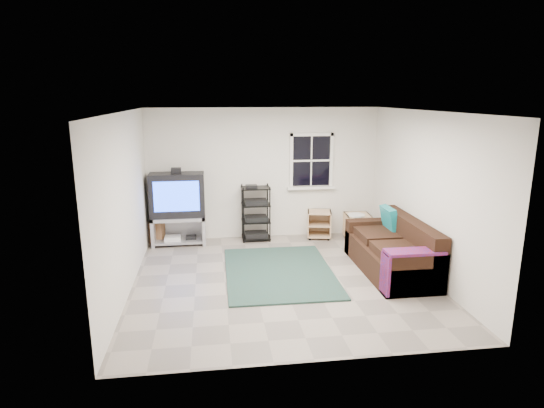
{
  "coord_description": "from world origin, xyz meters",
  "views": [
    {
      "loc": [
        -1.07,
        -6.6,
        2.83
      ],
      "look_at": [
        -0.1,
        0.4,
        1.13
      ],
      "focal_mm": 30.0,
      "sensor_mm": 36.0,
      "label": 1
    }
  ],
  "objects": [
    {
      "name": "room",
      "position": [
        0.95,
        2.27,
        1.48
      ],
      "size": [
        4.6,
        4.62,
        4.6
      ],
      "color": "gray",
      "rests_on": "ground"
    },
    {
      "name": "sofa",
      "position": [
        1.85,
        0.1,
        0.33
      ],
      "size": [
        0.92,
        2.08,
        0.95
      ],
      "color": "black",
      "rests_on": "ground"
    },
    {
      "name": "av_rack",
      "position": [
        -0.2,
        2.08,
        0.48
      ],
      "size": [
        0.56,
        0.4,
        1.11
      ],
      "color": "black",
      "rests_on": "ground"
    },
    {
      "name": "side_table_left",
      "position": [
        1.1,
        2.08,
        0.29
      ],
      "size": [
        0.55,
        0.55,
        0.55
      ],
      "rotation": [
        0.0,
        0.0,
        -0.21
      ],
      "color": "#D9B286",
      "rests_on": "ground"
    },
    {
      "name": "side_table_right",
      "position": [
        1.81,
        1.83,
        0.31
      ],
      "size": [
        0.51,
        0.52,
        0.55
      ],
      "rotation": [
        0.0,
        0.0,
        -0.07
      ],
      "color": "#D9B286",
      "rests_on": "ground"
    },
    {
      "name": "tv_unit",
      "position": [
        -1.71,
        2.02,
        0.82
      ],
      "size": [
        1.02,
        0.51,
        1.5
      ],
      "color": "#9E9EA6",
      "rests_on": "ground"
    },
    {
      "name": "shag_rug",
      "position": [
        -0.0,
        0.29,
        0.01
      ],
      "size": [
        1.75,
        2.39,
        0.03
      ],
      "primitive_type": "cube",
      "rotation": [
        0.0,
        0.0,
        -0.01
      ],
      "color": "#2E2014",
      "rests_on": "ground"
    },
    {
      "name": "paper_bag",
      "position": [
        -2.15,
        2.15,
        0.21
      ],
      "size": [
        0.34,
        0.27,
        0.42
      ],
      "primitive_type": "cube",
      "rotation": [
        0.0,
        0.0,
        -0.32
      ],
      "color": "#9A6A45",
      "rests_on": "ground"
    }
  ]
}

